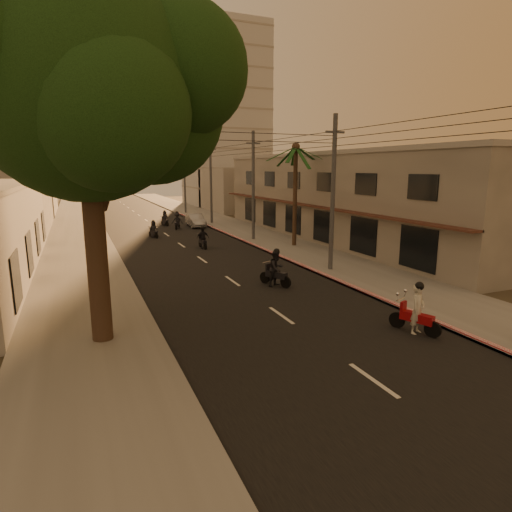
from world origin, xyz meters
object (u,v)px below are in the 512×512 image
Objects in this scene: palm_tree at (296,153)px; scooter_mid_a at (276,269)px; scooter_red at (417,310)px; scooter_mid_b at (203,238)px; scooter_far_a at (154,230)px; scooter_far_c at (165,219)px; broadleaf_tree at (97,90)px; scooter_far_b at (177,221)px; parked_car at (195,220)px.

palm_tree is 13.16m from scooter_mid_a.
scooter_red is (-4.24, -17.65, -6.27)m from palm_tree.
palm_tree is 19.21m from scooter_red.
scooter_mid_b is at bearing 67.52° from scooter_mid_a.
scooter_far_a is 0.95× the size of scooter_far_c.
scooter_mid_b is at bearing 163.53° from palm_tree.
scooter_red is 1.12× the size of scooter_mid_b.
scooter_mid_a is 1.21× the size of scooter_far_c.
broadleaf_tree reaches higher than scooter_far_b.
scooter_far_a is at bearing 137.22° from palm_tree.
scooter_red is at bearing -96.89° from scooter_far_a.
scooter_red is at bearing -103.51° from palm_tree.
scooter_red is 30.83m from scooter_far_b.
scooter_mid_a is at bearing -65.85° from scooter_far_b.
palm_tree is at bearing -72.01° from parked_car.
broadleaf_tree reaches higher than scooter_far_a.
broadleaf_tree is 6.11× the size of scooter_red.
scooter_mid_a is at bearing 25.93° from broadleaf_tree.
scooter_red is at bearing -98.80° from scooter_far_c.
broadleaf_tree is at bearing -136.52° from palm_tree.
scooter_mid_a is 1.10× the size of scooter_far_b.
scooter_mid_a is 11.80m from scooter_mid_b.
scooter_mid_a is at bearing -122.47° from palm_tree.
scooter_far_c is (7.72, 30.14, -7.73)m from broadleaf_tree.
palm_tree reaches higher than scooter_far_b.
scooter_mid_a is 24.11m from parked_car.
scooter_mid_b reaches higher than parked_car.
palm_tree reaches higher than scooter_far_a.
palm_tree reaches higher than scooter_red.
scooter_far_a is (5.24, 22.53, -7.76)m from broadleaf_tree.
scooter_far_b is (3.10, 4.44, 0.12)m from scooter_far_a.
scooter_far_c is (-2.79, 2.05, 0.06)m from parked_car.
parked_car is (10.51, 28.09, -7.79)m from broadleaf_tree.
palm_tree reaches higher than scooter_mid_b.
scooter_far_c reaches higher than parked_car.
broadleaf_tree is at bearing -179.35° from scooter_mid_a.
scooter_mid_a is at bearing -101.79° from scooter_far_c.
scooter_far_b is at bearing 72.80° from broadleaf_tree.
palm_tree is 4.64× the size of scooter_mid_b.
scooter_far_b is at bearing 85.21° from scooter_mid_b.
palm_tree is 4.11× the size of scooter_mid_a.
palm_tree is at bearing -80.33° from scooter_far_c.
broadleaf_tree is 24.39m from scooter_far_a.
parked_car is (2.17, 1.13, -0.16)m from scooter_far_b.
scooter_red is 1.09× the size of scooter_far_b.
scooter_mid_b is (-2.55, 19.66, -0.11)m from scooter_red.
scooter_far_a is at bearing 74.41° from scooter_mid_a.
scooter_mid_b is at bearing 63.78° from broadleaf_tree.
parked_car is (2.12, 24.01, -0.23)m from scooter_mid_a.
scooter_mid_a is 0.48× the size of parked_car.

